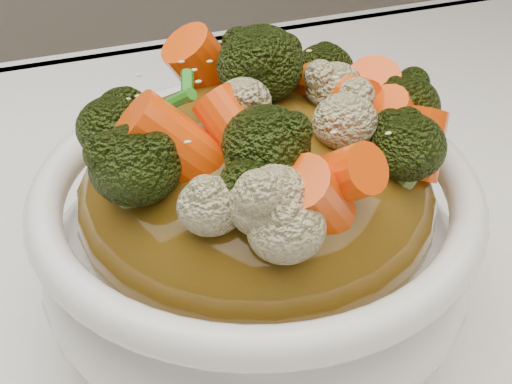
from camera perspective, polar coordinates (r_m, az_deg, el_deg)
name	(u,v)px	position (r m, az deg, el deg)	size (l,w,h in m)	color
bowl	(256,244)	(0.37, 0.00, -4.15)	(0.22, 0.22, 0.09)	white
sauce_base	(256,197)	(0.35, 0.00, -0.40)	(0.17, 0.17, 0.10)	brown
carrots	(256,81)	(0.32, 0.00, 8.84)	(0.17, 0.17, 0.05)	#F94C08
broccoli	(256,84)	(0.32, 0.00, 8.67)	(0.17, 0.17, 0.04)	black
cauliflower	(256,88)	(0.32, 0.00, 8.35)	(0.17, 0.17, 0.04)	#CCBF8B
scallions	(256,79)	(0.32, 0.00, 9.00)	(0.13, 0.13, 0.02)	#25811D
sesame_seeds	(256,79)	(0.32, 0.00, 9.00)	(0.16, 0.16, 0.01)	beige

